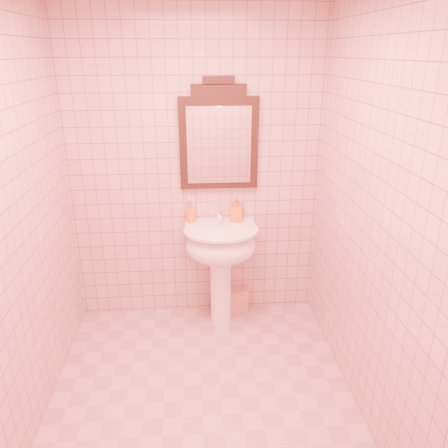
{
  "coord_description": "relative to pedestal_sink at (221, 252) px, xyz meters",
  "views": [
    {
      "loc": [
        -0.03,
        -2.25,
        2.15
      ],
      "look_at": [
        0.19,
        0.55,
        1.03
      ],
      "focal_mm": 35.0,
      "sensor_mm": 36.0,
      "label": 1
    }
  ],
  "objects": [
    {
      "name": "soap_dispenser",
      "position": [
        0.14,
        0.15,
        0.3
      ],
      "size": [
        0.11,
        0.11,
        0.2
      ],
      "primitive_type": "imported",
      "rotation": [
        0.0,
        0.0,
        -0.31
      ],
      "color": "orange",
      "rests_on": "pedestal_sink"
    },
    {
      "name": "mirror",
      "position": [
        0.0,
        0.2,
        0.86
      ],
      "size": [
        0.61,
        0.06,
        0.84
      ],
      "color": "black",
      "rests_on": "back_wall"
    },
    {
      "name": "floor",
      "position": [
        -0.19,
        -0.87,
        -0.66
      ],
      "size": [
        2.2,
        2.2,
        0.0
      ],
      "primitive_type": "plane",
      "color": "tan",
      "rests_on": "ground"
    },
    {
      "name": "toothbrush_cup",
      "position": [
        -0.23,
        0.17,
        0.25
      ],
      "size": [
        0.08,
        0.08,
        0.19
      ],
      "rotation": [
        0.0,
        0.0,
        -0.24
      ],
      "color": "#FF5A15",
      "rests_on": "pedestal_sink"
    },
    {
      "name": "pedestal_sink",
      "position": [
        0.0,
        0.0,
        0.0
      ],
      "size": [
        0.58,
        0.58,
        0.86
      ],
      "color": "white",
      "rests_on": "floor"
    },
    {
      "name": "back_wall",
      "position": [
        -0.19,
        0.23,
        0.59
      ],
      "size": [
        2.0,
        0.02,
        2.5
      ],
      "primitive_type": "cube",
      "color": "#D1A391",
      "rests_on": "floor"
    },
    {
      "name": "towel",
      "position": [
        0.15,
        0.17,
        -0.55
      ],
      "size": [
        0.21,
        0.17,
        0.22
      ],
      "primitive_type": "cube",
      "rotation": [
        0.0,
        0.0,
        0.34
      ],
      "color": "#DD8B82",
      "rests_on": "floor"
    },
    {
      "name": "faucet",
      "position": [
        0.0,
        0.14,
        0.26
      ],
      "size": [
        0.04,
        0.16,
        0.11
      ],
      "color": "white",
      "rests_on": "pedestal_sink"
    }
  ]
}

